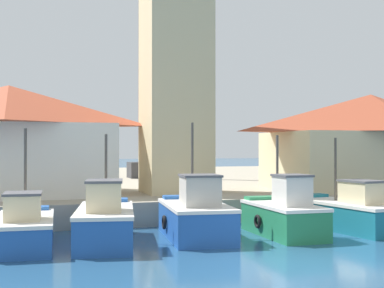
{
  "coord_description": "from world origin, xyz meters",
  "views": [
    {
      "loc": [
        -7.53,
        -13.27,
        3.3
      ],
      "look_at": [
        -0.18,
        10.6,
        3.5
      ],
      "focal_mm": 50.0,
      "sensor_mm": 36.0,
      "label": 1
    }
  ],
  "objects_px": {
    "fishing_boat_far_left": "(24,228)",
    "warehouse_right": "(371,140)",
    "fishing_boat_left_outer": "(105,221)",
    "fishing_boat_left_inner": "(196,216)",
    "warehouse_left": "(9,139)",
    "fishing_boat_mid_left": "(284,215)",
    "fishing_boat_center": "(347,212)",
    "port_crane_near": "(142,71)",
    "clock_tower": "(176,30)"
  },
  "relations": [
    {
      "from": "fishing_boat_far_left",
      "to": "warehouse_left",
      "type": "bearing_deg",
      "value": 95.12
    },
    {
      "from": "clock_tower",
      "to": "fishing_boat_center",
      "type": "bearing_deg",
      "value": -55.03
    },
    {
      "from": "fishing_boat_left_inner",
      "to": "fishing_boat_mid_left",
      "type": "xyz_separation_m",
      "value": [
        3.34,
        -0.47,
        -0.02
      ]
    },
    {
      "from": "fishing_boat_center",
      "to": "fishing_boat_left_outer",
      "type": "bearing_deg",
      "value": -178.36
    },
    {
      "from": "clock_tower",
      "to": "port_crane_near",
      "type": "xyz_separation_m",
      "value": [
        1.26,
        14.24,
        -0.07
      ]
    },
    {
      "from": "warehouse_left",
      "to": "port_crane_near",
      "type": "distance_m",
      "value": 16.98
    },
    {
      "from": "fishing_boat_far_left",
      "to": "fishing_boat_mid_left",
      "type": "distance_m",
      "value": 9.35
    },
    {
      "from": "fishing_boat_left_inner",
      "to": "warehouse_right",
      "type": "bearing_deg",
      "value": 29.13
    },
    {
      "from": "fishing_boat_left_inner",
      "to": "warehouse_right",
      "type": "distance_m",
      "value": 14.63
    },
    {
      "from": "fishing_boat_left_outer",
      "to": "warehouse_left",
      "type": "height_order",
      "value": "warehouse_left"
    },
    {
      "from": "clock_tower",
      "to": "warehouse_right",
      "type": "height_order",
      "value": "clock_tower"
    },
    {
      "from": "clock_tower",
      "to": "warehouse_left",
      "type": "bearing_deg",
      "value": 171.88
    },
    {
      "from": "fishing_boat_left_inner",
      "to": "fishing_boat_mid_left",
      "type": "height_order",
      "value": "fishing_boat_left_inner"
    },
    {
      "from": "fishing_boat_mid_left",
      "to": "fishing_boat_center",
      "type": "height_order",
      "value": "fishing_boat_mid_left"
    },
    {
      "from": "fishing_boat_center",
      "to": "port_crane_near",
      "type": "height_order",
      "value": "port_crane_near"
    },
    {
      "from": "fishing_boat_far_left",
      "to": "fishing_boat_mid_left",
      "type": "relative_size",
      "value": 1.13
    },
    {
      "from": "warehouse_right",
      "to": "fishing_boat_left_inner",
      "type": "bearing_deg",
      "value": -150.87
    },
    {
      "from": "fishing_boat_left_outer",
      "to": "fishing_boat_left_inner",
      "type": "xyz_separation_m",
      "value": [
        3.34,
        0.2,
        0.03
      ]
    },
    {
      "from": "warehouse_left",
      "to": "port_crane_near",
      "type": "relative_size",
      "value": 0.47
    },
    {
      "from": "clock_tower",
      "to": "warehouse_left",
      "type": "relative_size",
      "value": 1.72
    },
    {
      "from": "fishing_boat_far_left",
      "to": "warehouse_right",
      "type": "distance_m",
      "value": 20.06
    },
    {
      "from": "fishing_boat_mid_left",
      "to": "warehouse_left",
      "type": "height_order",
      "value": "warehouse_left"
    },
    {
      "from": "fishing_boat_mid_left",
      "to": "warehouse_right",
      "type": "distance_m",
      "value": 12.18
    },
    {
      "from": "clock_tower",
      "to": "warehouse_right",
      "type": "distance_m",
      "value": 12.54
    },
    {
      "from": "fishing_boat_far_left",
      "to": "clock_tower",
      "type": "height_order",
      "value": "clock_tower"
    },
    {
      "from": "fishing_boat_left_inner",
      "to": "warehouse_right",
      "type": "height_order",
      "value": "warehouse_right"
    },
    {
      "from": "clock_tower",
      "to": "fishing_boat_mid_left",
      "type": "bearing_deg",
      "value": -75.47
    },
    {
      "from": "fishing_boat_far_left",
      "to": "warehouse_left",
      "type": "distance_m",
      "value": 9.27
    },
    {
      "from": "fishing_boat_mid_left",
      "to": "clock_tower",
      "type": "relative_size",
      "value": 0.24
    },
    {
      "from": "fishing_boat_left_inner",
      "to": "warehouse_left",
      "type": "height_order",
      "value": "warehouse_left"
    },
    {
      "from": "fishing_boat_far_left",
      "to": "port_crane_near",
      "type": "xyz_separation_m",
      "value": [
        8.55,
        21.78,
        8.57
      ]
    },
    {
      "from": "fishing_boat_mid_left",
      "to": "port_crane_near",
      "type": "xyz_separation_m",
      "value": [
        -0.8,
        22.17,
        8.43
      ]
    },
    {
      "from": "port_crane_near",
      "to": "fishing_boat_far_left",
      "type": "bearing_deg",
      "value": -111.42
    },
    {
      "from": "port_crane_near",
      "to": "clock_tower",
      "type": "bearing_deg",
      "value": -95.05
    },
    {
      "from": "fishing_boat_left_outer",
      "to": "fishing_boat_left_inner",
      "type": "bearing_deg",
      "value": 3.35
    },
    {
      "from": "fishing_boat_left_outer",
      "to": "fishing_boat_center",
      "type": "bearing_deg",
      "value": 1.64
    },
    {
      "from": "fishing_boat_mid_left",
      "to": "warehouse_right",
      "type": "height_order",
      "value": "warehouse_right"
    },
    {
      "from": "port_crane_near",
      "to": "warehouse_right",
      "type": "bearing_deg",
      "value": -55.89
    },
    {
      "from": "fishing_boat_left_outer",
      "to": "warehouse_left",
      "type": "relative_size",
      "value": 0.53
    },
    {
      "from": "fishing_boat_center",
      "to": "fishing_boat_left_inner",
      "type": "bearing_deg",
      "value": -179.24
    },
    {
      "from": "fishing_boat_left_outer",
      "to": "port_crane_near",
      "type": "distance_m",
      "value": 24.19
    },
    {
      "from": "fishing_boat_mid_left",
      "to": "fishing_boat_far_left",
      "type": "bearing_deg",
      "value": 177.62
    },
    {
      "from": "fishing_boat_mid_left",
      "to": "warehouse_right",
      "type": "relative_size",
      "value": 0.37
    },
    {
      "from": "fishing_boat_far_left",
      "to": "fishing_boat_center",
      "type": "height_order",
      "value": "fishing_boat_far_left"
    },
    {
      "from": "fishing_boat_center",
      "to": "fishing_boat_far_left",
      "type": "bearing_deg",
      "value": -179.23
    },
    {
      "from": "clock_tower",
      "to": "warehouse_right",
      "type": "bearing_deg",
      "value": -2.48
    },
    {
      "from": "fishing_boat_left_inner",
      "to": "fishing_boat_far_left",
      "type": "bearing_deg",
      "value": -179.22
    },
    {
      "from": "warehouse_left",
      "to": "fishing_boat_left_outer",
      "type": "bearing_deg",
      "value": -68.62
    },
    {
      "from": "fishing_boat_left_outer",
      "to": "warehouse_right",
      "type": "xyz_separation_m",
      "value": [
        15.85,
        7.17,
        2.97
      ]
    },
    {
      "from": "fishing_boat_far_left",
      "to": "clock_tower",
      "type": "bearing_deg",
      "value": 45.99
    }
  ]
}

